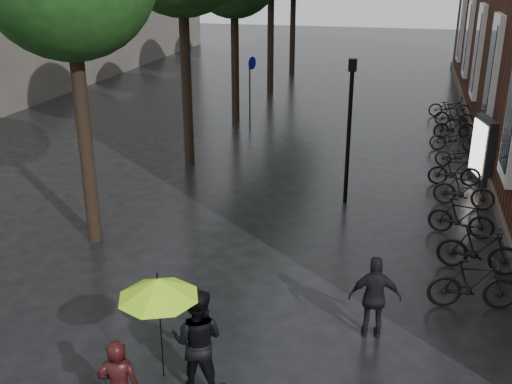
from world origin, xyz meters
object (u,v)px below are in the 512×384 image
(person_black, at_px, (198,341))
(pedestrian_walking, at_px, (375,297))
(lamp_post, at_px, (350,118))
(parked_bicycles, at_px, (459,163))
(ad_lightbox, at_px, (483,150))

(person_black, height_order, pedestrian_walking, person_black)
(pedestrian_walking, height_order, lamp_post, lamp_post)
(pedestrian_walking, distance_m, parked_bicycles, 9.46)
(person_black, relative_size, lamp_post, 0.44)
(parked_bicycles, distance_m, lamp_post, 4.74)
(ad_lightbox, relative_size, lamp_post, 0.49)
(lamp_post, bearing_deg, parked_bicycles, 43.15)
(pedestrian_walking, distance_m, lamp_post, 6.60)
(person_black, height_order, lamp_post, lamp_post)
(parked_bicycles, relative_size, lamp_post, 4.19)
(person_black, xyz_separation_m, parked_bicycles, (4.50, 11.34, -0.40))
(ad_lightbox, height_order, lamp_post, lamp_post)
(person_black, xyz_separation_m, pedestrian_walking, (2.53, 2.09, -0.09))
(pedestrian_walking, xyz_separation_m, parked_bicycles, (1.97, 9.25, -0.31))
(pedestrian_walking, bearing_deg, lamp_post, -87.59)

